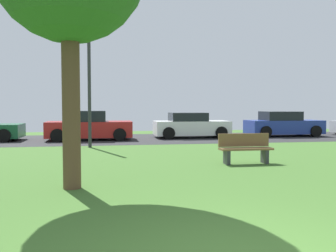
% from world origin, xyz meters
% --- Properties ---
extents(road_strip, '(44.00, 6.40, 0.01)m').
position_xyz_m(road_strip, '(0.00, 16.00, 0.00)').
color(road_strip, '#28282B').
rests_on(road_strip, ground_plane).
extents(parked_car_red, '(4.26, 2.03, 1.49)m').
position_xyz_m(parked_car_red, '(-2.39, 15.75, 0.68)').
color(parked_car_red, '#B21E1E').
rests_on(parked_car_red, ground_plane).
extents(parked_car_white, '(4.06, 2.05, 1.37)m').
position_xyz_m(parked_car_white, '(3.08, 16.27, 0.64)').
color(parked_car_white, white).
rests_on(parked_car_white, ground_plane).
extents(parked_car_blue, '(4.24, 1.99, 1.42)m').
position_xyz_m(parked_car_blue, '(8.53, 16.34, 0.65)').
color(parked_car_blue, '#233893').
rests_on(parked_car_blue, ground_plane).
extents(park_bench, '(1.60, 0.45, 0.90)m').
position_xyz_m(park_bench, '(2.59, 6.97, 0.46)').
color(park_bench, brown).
rests_on(park_bench, ground_plane).
extents(street_lamp_post, '(0.14, 0.14, 4.50)m').
position_xyz_m(street_lamp_post, '(-2.20, 12.20, 2.25)').
color(street_lamp_post, '#2D2D33').
rests_on(street_lamp_post, ground_plane).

